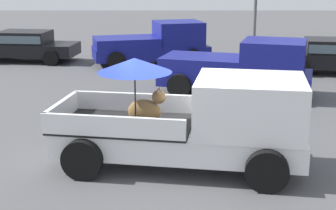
{
  "coord_description": "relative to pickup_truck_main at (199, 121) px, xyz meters",
  "views": [
    {
      "loc": [
        -0.23,
        -9.8,
        3.96
      ],
      "look_at": [
        -0.21,
        0.76,
        1.1
      ],
      "focal_mm": 54.06,
      "sensor_mm": 36.0,
      "label": 1
    }
  ],
  "objects": [
    {
      "name": "pickup_truck_main",
      "position": [
        0.0,
        0.0,
        0.0
      ],
      "size": [
        5.29,
        2.91,
        2.27
      ],
      "rotation": [
        0.0,
        0.0,
        -0.16
      ],
      "color": "black",
      "rests_on": "ground"
    },
    {
      "name": "pickup_truck_red",
      "position": [
        -1.18,
        11.5,
        -0.11
      ],
      "size": [
        5.09,
        3.05,
        1.8
      ],
      "rotation": [
        0.0,
        0.0,
        0.24
      ],
      "color": "black",
      "rests_on": "ground"
    },
    {
      "name": "pickup_truck_far",
      "position": [
        1.71,
        6.2,
        -0.11
      ],
      "size": [
        5.11,
        3.2,
        1.8
      ],
      "rotation": [
        0.0,
        0.0,
        -0.29
      ],
      "color": "black",
      "rests_on": "ground"
    },
    {
      "name": "parked_sedan_near",
      "position": [
        -6.85,
        12.28,
        -0.25
      ],
      "size": [
        4.48,
        2.37,
        1.33
      ],
      "rotation": [
        0.0,
        0.0,
        -0.12
      ],
      "color": "black",
      "rests_on": "ground"
    },
    {
      "name": "ground_plane",
      "position": [
        -0.42,
        0.08,
        -0.99
      ],
      "size": [
        80.0,
        80.0,
        0.0
      ],
      "primitive_type": "plane",
      "color": "#4C4C4F"
    },
    {
      "name": "parked_sedan_far",
      "position": [
        5.8,
        9.65,
        -0.25
      ],
      "size": [
        4.53,
        2.52,
        1.33
      ],
      "rotation": [
        0.0,
        0.0,
        -0.17
      ],
      "color": "black",
      "rests_on": "ground"
    }
  ]
}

